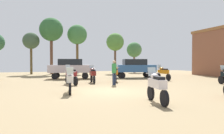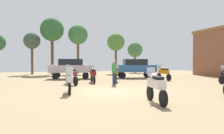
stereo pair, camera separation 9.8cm
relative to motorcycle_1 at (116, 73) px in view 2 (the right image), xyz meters
The scene contains 15 objects.
ground_plane 5.79m from the motorcycle_1, 111.06° to the right, with size 44.00×52.00×0.02m.
motorcycle_1 is the anchor object (origin of this frame).
motorcycle_2 2.06m from the motorcycle_1, behind, with size 0.62×2.13×1.45m.
motorcycle_3 6.89m from the motorcycle_1, 129.39° to the right, with size 0.62×2.20×1.44m.
motorcycle_4 4.03m from the motorcycle_1, 164.47° to the right, with size 0.83×2.14×1.49m.
motorcycle_9 9.41m from the motorcycle_1, 97.32° to the right, with size 0.63×2.14×1.48m.
motorcycle_13 4.84m from the motorcycle_1, ahead, with size 0.62×2.12×1.44m.
car_1 5.70m from the motorcycle_1, 126.23° to the left, with size 4.53×2.46×2.00m.
car_2 5.10m from the motorcycle_1, 49.09° to the left, with size 4.54×2.48×2.00m.
person_2 2.42m from the motorcycle_1, 110.90° to the right, with size 0.46×0.46×1.83m.
tree_1 16.14m from the motorcycle_1, 119.48° to the left, with size 2.23×2.23×5.69m.
tree_4 14.34m from the motorcycle_1, 72.69° to the left, with size 2.64×2.64×6.00m.
tree_5 15.48m from the motorcycle_1, 110.47° to the left, with size 3.24×3.24×7.82m.
tree_7 15.42m from the motorcycle_1, 95.35° to the left, with size 2.90×2.90×7.20m.
tree_8 16.79m from the motorcycle_1, 61.95° to the left, with size 2.42×2.42×4.87m.
Camera 2 is at (-3.38, -11.96, 1.74)m, focal length 34.22 mm.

